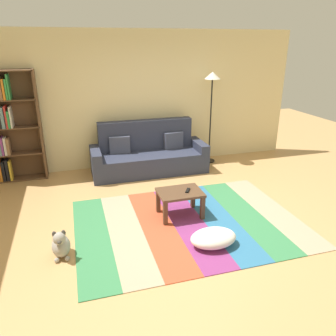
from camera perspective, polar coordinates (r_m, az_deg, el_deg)
ground_plane at (r=4.92m, az=0.82°, el=-8.91°), size 14.00×14.00×0.00m
back_wall at (r=6.83m, az=-5.61°, el=11.61°), size 6.80×0.10×2.70m
rug at (r=4.84m, az=3.56°, el=-9.46°), size 3.19×2.32×0.01m
couch at (r=6.60m, az=-3.40°, el=2.25°), size 2.26×0.80×1.00m
bookshelf at (r=6.62m, az=-25.99°, el=6.60°), size 0.90×0.28×2.02m
coffee_table at (r=4.88m, az=2.09°, el=-4.93°), size 0.65×0.48×0.39m
pouf at (r=4.32m, az=7.87°, el=-11.92°), size 0.61×0.41×0.22m
dog at (r=4.28m, az=-18.08°, el=-12.55°), size 0.22×0.35×0.40m
standing_lamp at (r=6.93m, az=7.63°, el=13.61°), size 0.32×0.32×1.90m
tv_remote at (r=4.86m, az=3.44°, el=-3.90°), size 0.12×0.15×0.02m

